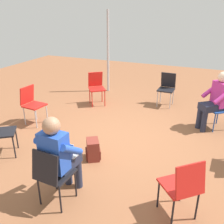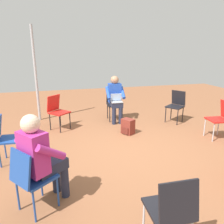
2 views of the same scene
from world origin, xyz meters
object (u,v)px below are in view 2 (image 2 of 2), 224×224
Objects in this scene: chair_northeast at (176,104)px; chair_east at (221,117)px; person_in_magenta at (41,156)px; chair_southwest at (30,176)px; chair_south at (171,209)px; chair_northwest at (57,110)px; person_with_laptop at (115,97)px; chair_west at (6,136)px; chair_north at (114,102)px; backpack_near_laptop_user at (128,127)px.

chair_northeast is 1.33m from chair_east.
chair_northeast is at bearing 88.81° from person_in_magenta.
chair_south is at bearing 17.09° from chair_southwest.
person_with_laptop is at bearing 146.30° from chair_northwest.
chair_northeast is 1.00× the size of chair_west.
person_with_laptop is at bearing 38.00° from chair_northeast.
person_with_laptop is at bearing 111.07° from person_in_magenta.
chair_east is 0.69× the size of person_with_laptop.
chair_northeast and chair_north have the same top height.
person_with_laptop reaches higher than chair_northwest.
person_in_magenta reaches higher than backpack_near_laptop_user.
chair_southwest reaches higher than backpack_near_laptop_user.
chair_northwest is 2.92m from chair_southwest.
chair_west is at bearing 41.26° from chair_north.
chair_south is 2.36× the size of backpack_near_laptop_user.
chair_northeast is at bearing 20.62° from chair_east.
chair_east is (0.34, -1.28, 0.00)m from chair_northeast.
person_in_magenta reaches higher than chair_northwest.
chair_northwest is 3.14m from chair_northeast.
chair_east is 2.36× the size of backpack_near_laptop_user.
chair_west is at bearing -163.17° from backpack_near_laptop_user.
chair_north is 0.69× the size of person_with_laptop.
chair_west reaches higher than backpack_near_laptop_user.
chair_northwest is 0.69× the size of person_in_magenta.
person_with_laptop reaches higher than chair_east.
chair_north is at bearing 131.23° from chair_west.
chair_east is (2.50, 2.30, 0.00)m from chair_south.
chair_southwest is 4.08m from chair_east.
chair_east is at bearing 113.90° from chair_northwest.
chair_east is 2.61m from person_with_laptop.
chair_east and chair_north have the same top height.
chair_northeast is at bearing 166.69° from person_with_laptop.
chair_southwest is 1.00× the size of chair_west.
chair_north is at bearing 83.58° from chair_south.
chair_north is at bearing 112.29° from person_in_magenta.
person_with_laptop is (2.43, 1.74, 0.20)m from chair_west.
person_with_laptop is at bearing 83.38° from chair_south.
chair_southwest is at bearing 91.89° from chair_northeast.
chair_northwest is 2.81m from person_in_magenta.
person_with_laptop is at bearing 110.14° from chair_southwest.
chair_north is 2.36× the size of backpack_near_laptop_user.
person_in_magenta is 2.79m from backpack_near_laptop_user.
chair_west is (-4.36, 0.02, 0.00)m from chair_east.
chair_northwest and chair_northeast have the same top height.
chair_east is 1.00× the size of chair_west.
chair_south is 1.00× the size of chair_east.
chair_northeast is 4.21m from chair_west.
chair_south is 2.97m from chair_west.
backpack_near_laptop_user is at bearing 73.69° from chair_east.
chair_northwest is at bearing 72.22° from chair_east.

